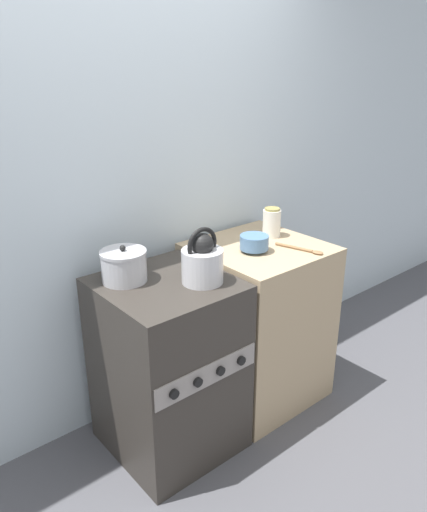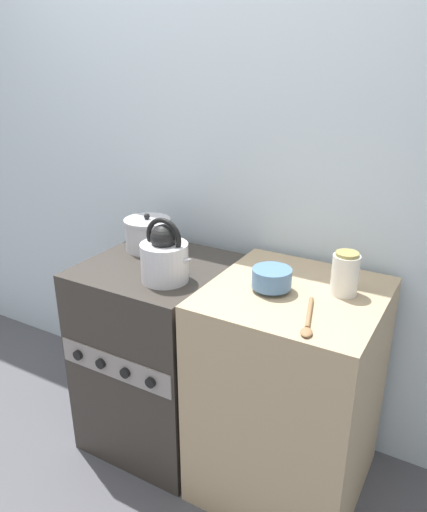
% 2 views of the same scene
% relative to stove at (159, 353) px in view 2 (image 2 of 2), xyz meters
% --- Properties ---
extents(ground_plane, '(12.00, 12.00, 0.00)m').
position_rel_stove_xyz_m(ground_plane, '(0.00, -0.30, -0.45)').
color(ground_plane, '#4C4C51').
extents(wall_back, '(7.00, 0.06, 2.50)m').
position_rel_stove_xyz_m(wall_back, '(0.00, 0.42, 0.80)').
color(wall_back, silver).
rests_on(wall_back, ground_plane).
extents(stove, '(0.59, 0.63, 0.91)m').
position_rel_stove_xyz_m(stove, '(0.00, 0.00, 0.00)').
color(stove, '#332D28').
rests_on(stove, ground_plane).
extents(counter, '(0.65, 0.66, 0.93)m').
position_rel_stove_xyz_m(counter, '(0.64, 0.02, 0.01)').
color(counter, tan).
rests_on(counter, ground_plane).
extents(kettle, '(0.23, 0.19, 0.26)m').
position_rel_stove_xyz_m(kettle, '(0.13, -0.11, 0.56)').
color(kettle, silver).
rests_on(kettle, stove).
extents(cooking_pot, '(0.21, 0.21, 0.18)m').
position_rel_stove_xyz_m(cooking_pot, '(-0.13, 0.13, 0.53)').
color(cooking_pot, '#B2B2B7').
rests_on(cooking_pot, stove).
extents(enamel_bowl, '(0.15, 0.15, 0.09)m').
position_rel_stove_xyz_m(enamel_bowl, '(0.56, -0.01, 0.52)').
color(enamel_bowl, '#4C729E').
rests_on(enamel_bowl, counter).
extents(storage_jar, '(0.10, 0.10, 0.17)m').
position_rel_stove_xyz_m(storage_jar, '(0.80, 0.10, 0.55)').
color(storage_jar, silver).
rests_on(storage_jar, counter).
extents(wooden_spoon, '(0.10, 0.27, 0.02)m').
position_rel_stove_xyz_m(wooden_spoon, '(0.76, -0.17, 0.48)').
color(wooden_spoon, olive).
rests_on(wooden_spoon, counter).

